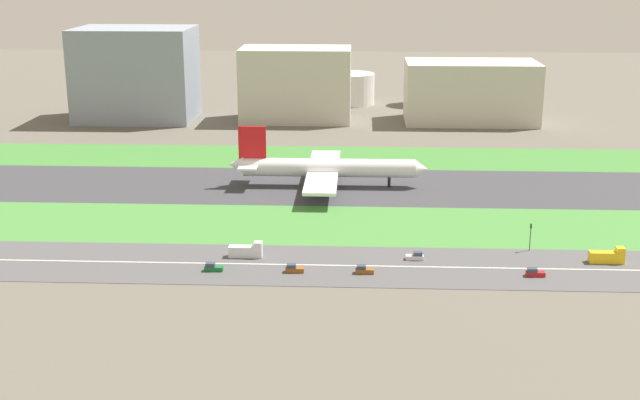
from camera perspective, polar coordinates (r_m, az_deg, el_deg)
ground_plane at (r=275.94m, az=0.17°, el=0.93°), size 800.00×800.00×0.00m
runway at (r=275.93m, az=0.17°, el=0.94°), size 280.00×46.00×0.10m
grass_median_north at (r=315.62m, az=0.49°, el=2.91°), size 280.00×36.00×0.10m
grass_median_south at (r=236.68m, az=-0.26°, el=-1.69°), size 280.00×36.00×0.10m
highway at (r=206.53m, az=-0.71°, el=-4.42°), size 280.00×28.00×0.10m
highway_centerline at (r=206.51m, az=-0.71°, el=-4.41°), size 266.00×0.50×0.01m
airliner at (r=274.33m, az=0.27°, el=2.19°), size 65.00×56.00×19.70m
truck_1 at (r=219.22m, az=18.89°, el=-3.64°), size 8.40×2.50×4.00m
car_0 at (r=204.15m, az=-7.26°, el=-4.55°), size 4.40×1.80×2.00m
truck_0 at (r=212.14m, az=-4.99°, el=-3.45°), size 8.40×2.50×4.00m
car_4 at (r=201.78m, az=-1.78°, el=-4.68°), size 4.40×1.80×2.00m
car_5 at (r=201.24m, az=2.98°, el=-4.75°), size 4.40×1.80×2.00m
car_2 at (r=205.58m, az=14.32°, el=-4.80°), size 4.40×1.80×2.00m
car_1 at (r=211.10m, az=6.48°, el=-3.81°), size 4.40×1.80×2.00m
traffic_light at (r=221.50m, az=14.05°, el=-2.31°), size 0.36×0.50×7.20m
terminal_building at (r=396.61m, az=-12.33°, el=8.34°), size 52.20×37.87×41.51m
hangar_building at (r=385.08m, az=-1.64°, el=7.83°), size 49.51×28.61×32.95m
office_tower at (r=387.76m, az=10.16°, el=7.21°), size 58.54×31.96×27.16m
fuel_tank_west at (r=429.85m, az=2.06°, el=7.54°), size 24.46×24.46×15.49m
fuel_tank_centre at (r=431.00m, az=7.03°, el=7.52°), size 20.03×20.03×16.41m
fuel_tank_east at (r=434.15m, az=10.86°, el=7.41°), size 22.85×22.85×16.38m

